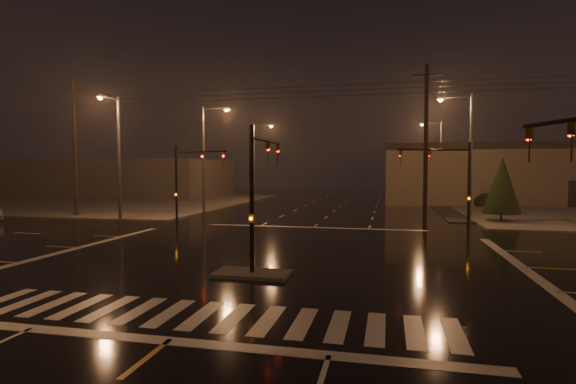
# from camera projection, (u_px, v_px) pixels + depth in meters

# --- Properties ---
(ground) EXTENTS (140.00, 140.00, 0.00)m
(ground) POSITION_uv_depth(u_px,v_px,m) (276.00, 256.00, 21.85)
(ground) COLOR black
(ground) RESTS_ON ground
(sidewalk_nw) EXTENTS (36.00, 36.00, 0.12)m
(sidewalk_nw) POSITION_uv_depth(u_px,v_px,m) (107.00, 201.00, 57.61)
(sidewalk_nw) COLOR #46433E
(sidewalk_nw) RESTS_ON ground
(median_island) EXTENTS (3.00, 1.60, 0.15)m
(median_island) POSITION_uv_depth(u_px,v_px,m) (252.00, 274.00, 17.95)
(median_island) COLOR #46433E
(median_island) RESTS_ON ground
(crosswalk) EXTENTS (15.00, 2.60, 0.01)m
(crosswalk) POSITION_uv_depth(u_px,v_px,m) (201.00, 315.00, 13.08)
(crosswalk) COLOR beige
(crosswalk) RESTS_ON ground
(stop_bar_near) EXTENTS (16.00, 0.50, 0.01)m
(stop_bar_near) POSITION_uv_depth(u_px,v_px,m) (169.00, 341.00, 11.13)
(stop_bar_near) COLOR beige
(stop_bar_near) RESTS_ON ground
(stop_bar_far) EXTENTS (16.00, 0.50, 0.01)m
(stop_bar_far) POSITION_uv_depth(u_px,v_px,m) (313.00, 227.00, 32.57)
(stop_bar_far) COLOR beige
(stop_bar_far) RESTS_ON ground
(commercial_block) EXTENTS (30.00, 18.00, 5.60)m
(commercial_block) POSITION_uv_depth(u_px,v_px,m) (125.00, 178.00, 70.25)
(commercial_block) COLOR #45403C
(commercial_block) RESTS_ON ground
(signal_mast_median) EXTENTS (0.25, 4.59, 6.00)m
(signal_mast_median) POSITION_uv_depth(u_px,v_px,m) (258.00, 181.00, 18.66)
(signal_mast_median) COLOR black
(signal_mast_median) RESTS_ON ground
(signal_mast_ne) EXTENTS (4.84, 1.86, 6.00)m
(signal_mast_ne) POSITION_uv_depth(u_px,v_px,m) (454.00, 176.00, 29.46)
(signal_mast_ne) COLOR black
(signal_mast_ne) RESTS_ON ground
(signal_mast_nw) EXTENTS (4.84, 1.86, 6.00)m
(signal_mast_nw) POSITION_uv_depth(u_px,v_px,m) (186.00, 175.00, 33.59)
(signal_mast_nw) COLOR black
(signal_mast_nw) RESTS_ON ground
(streetlight_1) EXTENTS (2.77, 0.32, 10.00)m
(streetlight_1) POSITION_uv_depth(u_px,v_px,m) (206.00, 152.00, 41.52)
(streetlight_1) COLOR #38383A
(streetlight_1) RESTS_ON ground
(streetlight_2) EXTENTS (2.77, 0.32, 10.00)m
(streetlight_2) POSITION_uv_depth(u_px,v_px,m) (256.00, 157.00, 57.12)
(streetlight_2) COLOR #38383A
(streetlight_2) RESTS_ON ground
(streetlight_3) EXTENTS (2.77, 0.32, 10.00)m
(streetlight_3) POSITION_uv_depth(u_px,v_px,m) (467.00, 149.00, 34.70)
(streetlight_3) COLOR #38383A
(streetlight_3) RESTS_ON ground
(streetlight_4) EXTENTS (2.77, 0.32, 10.00)m
(streetlight_4) POSITION_uv_depth(u_px,v_px,m) (438.00, 156.00, 54.20)
(streetlight_4) COLOR #38383A
(streetlight_4) RESTS_ON ground
(streetlight_5) EXTENTS (0.32, 2.77, 10.00)m
(streetlight_5) POSITION_uv_depth(u_px,v_px,m) (117.00, 149.00, 35.93)
(streetlight_5) COLOR #38383A
(streetlight_5) RESTS_ON ground
(utility_pole_0) EXTENTS (2.20, 0.32, 12.00)m
(utility_pole_0) POSITION_uv_depth(u_px,v_px,m) (75.00, 148.00, 39.96)
(utility_pole_0) COLOR black
(utility_pole_0) RESTS_ON ground
(utility_pole_1) EXTENTS (2.20, 0.32, 12.00)m
(utility_pole_1) POSITION_uv_depth(u_px,v_px,m) (426.00, 144.00, 33.43)
(utility_pole_1) COLOR black
(utility_pole_1) RESTS_ON ground
(conifer_0) EXTENTS (2.91, 2.91, 5.25)m
(conifer_0) POSITION_uv_depth(u_px,v_px,m) (502.00, 185.00, 35.64)
(conifer_0) COLOR black
(conifer_0) RESTS_ON ground
(car_parked) EXTENTS (4.19, 5.36, 1.71)m
(car_parked) POSITION_uv_depth(u_px,v_px,m) (493.00, 200.00, 48.21)
(car_parked) COLOR black
(car_parked) RESTS_ON ground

